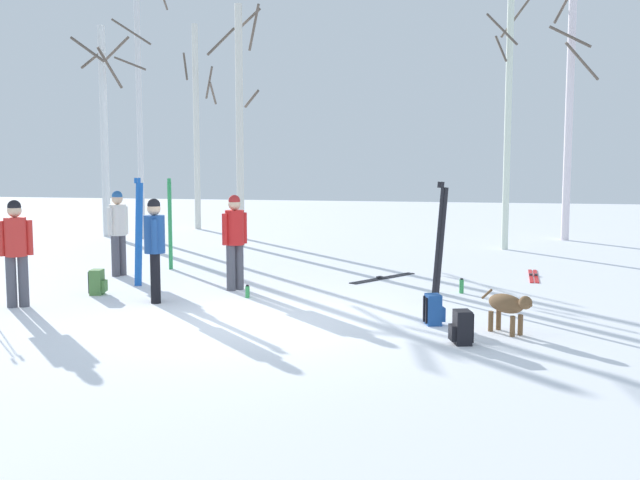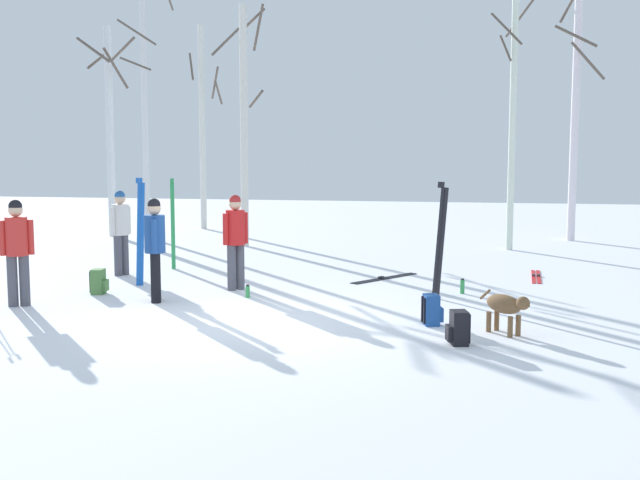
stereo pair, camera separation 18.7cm
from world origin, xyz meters
The scene contains 22 objects.
ground_plane centered at (0.00, 0.00, 0.00)m, with size 60.00×60.00×0.00m, color white.
person_0 centered at (-2.03, 1.17, 0.98)m, with size 0.34×0.49×1.72m.
person_1 centered at (-3.90, 3.68, 0.98)m, with size 0.34×0.49×1.72m.
person_2 centered at (-1.10, 2.55, 0.98)m, with size 0.36×0.43×1.72m.
person_3 centered at (-4.03, 0.37, 0.98)m, with size 0.45×0.34×1.72m.
dog centered at (3.58, 0.00, 0.39)m, with size 0.67×0.66×0.57m.
ski_pair_planted_0 centered at (2.54, 2.44, 0.98)m, with size 0.26×0.11×1.98m.
ski_pair_planted_1 centered at (-2.97, 2.62, 1.00)m, with size 0.20×0.09×2.01m.
ski_pair_planted_2 centered at (-3.22, 4.73, 0.96)m, with size 0.04×0.14×1.93m.
ski_pair_lying_0 centered at (1.36, 4.36, 0.01)m, with size 1.14×1.62×0.05m.
ski_pair_lying_1 centered at (4.30, 5.22, 0.01)m, with size 0.25×1.71×0.05m.
backpack_0 centered at (-3.31, 1.64, 0.21)m, with size 0.31×0.29×0.44m.
backpack_1 centered at (2.97, -0.71, 0.21)m, with size 0.33×0.31×0.44m.
backpack_2 centered at (2.56, 0.37, 0.21)m, with size 0.33×0.31×0.44m.
water_bottle_0 centered at (-0.66, 1.85, 0.10)m, with size 0.07×0.07×0.22m.
water_bottle_1 centered at (2.91, 3.02, 0.13)m, with size 0.08×0.08×0.27m.
birch_tree_0 centered at (-7.70, 10.67, 3.30)m, with size 1.52×1.55×6.21m.
birch_tree_1 centered at (-6.41, 10.35, 4.03)m, with size 1.41×1.51×7.80m.
birch_tree_2 centered at (-5.83, 13.44, 3.41)m, with size 1.17×1.15×6.64m.
birch_tree_3 centered at (-3.00, 9.07, 3.34)m, with size 1.38×1.14×6.33m.
birch_tree_4 centered at (3.90, 9.70, 3.39)m, with size 1.19×1.20×6.51m.
birch_tree_5 centered at (5.68, 12.28, 3.82)m, with size 1.42×1.28×7.43m.
Camera 2 is at (3.26, -10.45, 2.40)m, focal length 42.96 mm.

